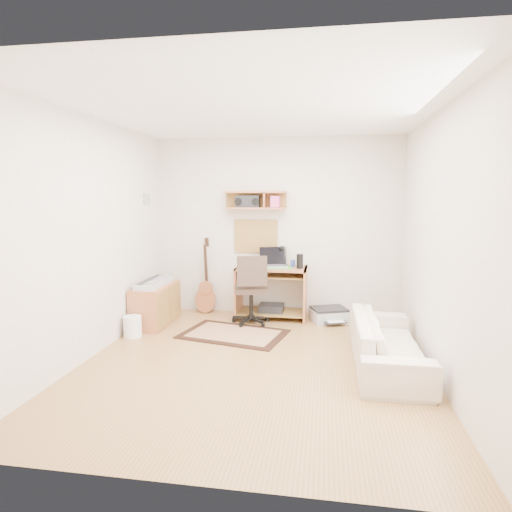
% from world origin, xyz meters
% --- Properties ---
extents(floor, '(3.60, 4.00, 0.01)m').
position_xyz_m(floor, '(0.00, 0.00, -0.01)').
color(floor, '#A27643').
rests_on(floor, ground).
extents(ceiling, '(3.60, 4.00, 0.01)m').
position_xyz_m(ceiling, '(0.00, 0.00, 2.60)').
color(ceiling, white).
rests_on(ceiling, ground).
extents(back_wall, '(3.60, 0.01, 2.60)m').
position_xyz_m(back_wall, '(0.00, 2.00, 1.30)').
color(back_wall, beige).
rests_on(back_wall, ground).
extents(left_wall, '(0.01, 4.00, 2.60)m').
position_xyz_m(left_wall, '(-1.80, 0.00, 1.30)').
color(left_wall, beige).
rests_on(left_wall, ground).
extents(right_wall, '(0.01, 4.00, 2.60)m').
position_xyz_m(right_wall, '(1.80, 0.00, 1.30)').
color(right_wall, beige).
rests_on(right_wall, ground).
extents(wall_shelf, '(0.90, 0.25, 0.26)m').
position_xyz_m(wall_shelf, '(-0.30, 1.88, 1.70)').
color(wall_shelf, '#B3673F').
rests_on(wall_shelf, back_wall).
extents(cork_board, '(0.64, 0.03, 0.49)m').
position_xyz_m(cork_board, '(-0.30, 1.98, 1.17)').
color(cork_board, tan).
rests_on(cork_board, back_wall).
extents(wall_photo, '(0.02, 0.20, 0.15)m').
position_xyz_m(wall_photo, '(-1.79, 1.50, 1.72)').
color(wall_photo, '#4C8CBF').
rests_on(wall_photo, left_wall).
extents(desk, '(1.00, 0.55, 0.75)m').
position_xyz_m(desk, '(-0.03, 1.73, 0.38)').
color(desk, '#B3673F').
rests_on(desk, floor).
extents(laptop, '(0.45, 0.45, 0.28)m').
position_xyz_m(laptop, '(-0.00, 1.71, 0.89)').
color(laptop, silver).
rests_on(laptop, desk).
extents(speaker, '(0.09, 0.09, 0.20)m').
position_xyz_m(speaker, '(0.37, 1.68, 0.85)').
color(speaker, black).
rests_on(speaker, desk).
extents(desk_lamp, '(0.10, 0.10, 0.30)m').
position_xyz_m(desk_lamp, '(0.16, 1.87, 0.90)').
color(desk_lamp, black).
rests_on(desk_lamp, desk).
extents(pencil_cup, '(0.07, 0.07, 0.10)m').
position_xyz_m(pencil_cup, '(0.27, 1.83, 0.80)').
color(pencil_cup, '#2E428B').
rests_on(pencil_cup, desk).
extents(boombox, '(0.34, 0.16, 0.17)m').
position_xyz_m(boombox, '(-0.40, 1.87, 1.68)').
color(boombox, black).
rests_on(boombox, wall_shelf).
extents(rug, '(1.44, 1.11, 0.02)m').
position_xyz_m(rug, '(-0.42, 0.89, 0.01)').
color(rug, tan).
rests_on(rug, floor).
extents(task_chair, '(0.61, 0.61, 0.99)m').
position_xyz_m(task_chair, '(-0.27, 1.40, 0.49)').
color(task_chair, '#32261D').
rests_on(task_chair, floor).
extents(cabinet, '(0.40, 0.90, 0.55)m').
position_xyz_m(cabinet, '(-1.58, 1.18, 0.28)').
color(cabinet, '#B3673F').
rests_on(cabinet, floor).
extents(music_keyboard, '(0.26, 0.83, 0.07)m').
position_xyz_m(music_keyboard, '(-1.58, 1.18, 0.59)').
color(music_keyboard, '#B2B5BA').
rests_on(music_keyboard, cabinet).
extents(guitar, '(0.32, 0.21, 1.14)m').
position_xyz_m(guitar, '(-1.06, 1.86, 0.57)').
color(guitar, '#9F5631').
rests_on(guitar, floor).
extents(waste_basket, '(0.25, 0.25, 0.27)m').
position_xyz_m(waste_basket, '(-1.65, 0.60, 0.13)').
color(waste_basket, white).
rests_on(waste_basket, floor).
extents(printer, '(0.59, 0.53, 0.18)m').
position_xyz_m(printer, '(0.80, 1.68, 0.08)').
color(printer, '#A5A8AA').
rests_on(printer, floor).
extents(sofa, '(0.50, 1.71, 0.67)m').
position_xyz_m(sofa, '(1.38, 0.15, 0.34)').
color(sofa, beige).
rests_on(sofa, floor).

